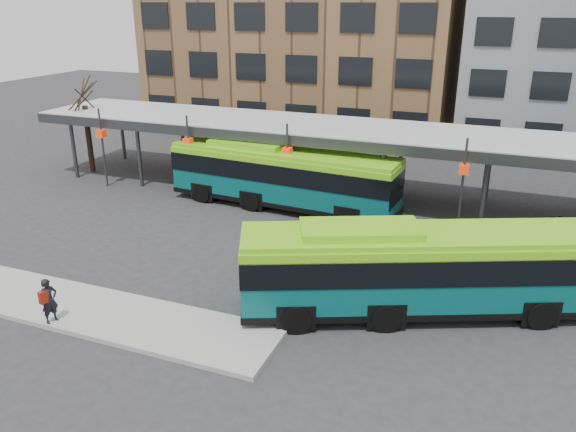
# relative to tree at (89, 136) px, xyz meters

# --- Properties ---
(ground) EXTENTS (120.00, 120.00, 0.00)m
(ground) POSITION_rel_tree_xyz_m (18.00, -12.00, -2.43)
(ground) COLOR #28282B
(ground) RESTS_ON ground
(boarding_island) EXTENTS (14.00, 3.00, 0.18)m
(boarding_island) POSITION_rel_tree_xyz_m (12.50, -15.00, -2.34)
(boarding_island) COLOR gray
(boarding_island) RESTS_ON ground
(canopy) EXTENTS (40.00, 6.53, 4.80)m
(canopy) POSITION_rel_tree_xyz_m (17.94, 0.87, 1.47)
(canopy) COLOR #999B9E
(canopy) RESTS_ON ground
(tree) EXTENTS (1.64, 1.64, 5.60)m
(tree) POSITION_rel_tree_xyz_m (0.00, 0.00, 0.00)
(tree) COLOR black
(tree) RESTS_ON ground
(bus_front) EXTENTS (12.56, 7.41, 3.46)m
(bus_front) POSITION_rel_tree_xyz_m (23.20, -10.61, -0.63)
(bus_front) COLOR #074F50
(bus_front) RESTS_ON ground
(bus_rear) EXTENTS (13.00, 3.72, 3.54)m
(bus_rear) POSITION_rel_tree_xyz_m (14.51, -1.83, -0.59)
(bus_rear) COLOR #074F50
(bus_rear) RESTS_ON ground
(pedestrian) EXTENTS (0.56, 0.69, 1.65)m
(pedestrian) POSITION_rel_tree_xyz_m (11.60, -16.21, -1.42)
(pedestrian) COLOR black
(pedestrian) RESTS_ON boarding_island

